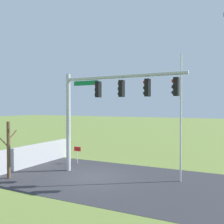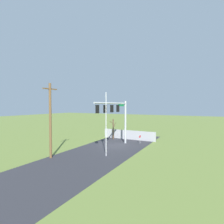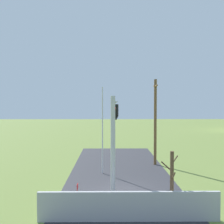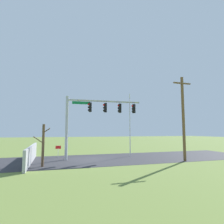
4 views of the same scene
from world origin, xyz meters
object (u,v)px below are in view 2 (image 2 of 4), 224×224
utility_pole (50,119)px  bare_tree (113,129)px  open_sign (140,138)px  signal_mast (117,113)px  flagpole (106,124)px

utility_pole → bare_tree: utility_pole is taller
utility_pole → open_sign: (11.12, -6.12, -3.23)m
bare_tree → open_sign: (-1.32, -5.10, -0.80)m
open_sign → signal_mast: bearing=146.6°
signal_mast → open_sign: 5.37m
signal_mast → open_sign: (3.28, -2.17, -3.66)m
open_sign → bare_tree: bearing=75.5°
signal_mast → bare_tree: 6.16m
utility_pole → bare_tree: bearing=-4.7°
signal_mast → bare_tree: size_ratio=2.36×
open_sign → utility_pole: bearing=151.2°
utility_pole → bare_tree: size_ratio=2.41×
flagpole → open_sign: bearing=-9.4°
signal_mast → flagpole: bearing=-168.6°
flagpole → utility_pole: (-3.42, 4.84, 0.61)m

